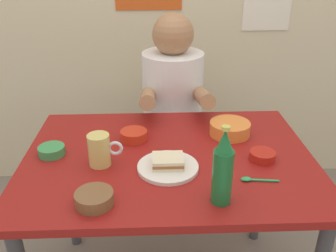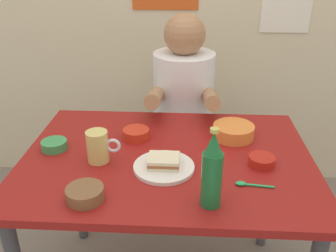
% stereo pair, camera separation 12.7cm
% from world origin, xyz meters
% --- Properties ---
extents(dining_table, '(1.10, 0.80, 0.74)m').
position_xyz_m(dining_table, '(0.00, 0.00, 0.65)').
color(dining_table, maroon).
rests_on(dining_table, ground).
extents(stool, '(0.34, 0.34, 0.45)m').
position_xyz_m(stool, '(0.05, 0.63, 0.35)').
color(stool, '#4C4C51').
rests_on(stool, ground).
extents(person_seated, '(0.33, 0.56, 0.72)m').
position_xyz_m(person_seated, '(0.05, 0.62, 0.77)').
color(person_seated, white).
rests_on(person_seated, stool).
extents(plate_orange, '(0.22, 0.22, 0.01)m').
position_xyz_m(plate_orange, '(-0.01, -0.10, 0.75)').
color(plate_orange, silver).
rests_on(plate_orange, dining_table).
extents(sandwich, '(0.11, 0.09, 0.04)m').
position_xyz_m(sandwich, '(-0.01, -0.10, 0.77)').
color(sandwich, beige).
rests_on(sandwich, plate_orange).
extents(beer_mug, '(0.13, 0.08, 0.12)m').
position_xyz_m(beer_mug, '(-0.25, -0.05, 0.80)').
color(beer_mug, '#D1BC66').
rests_on(beer_mug, dining_table).
extents(beer_bottle, '(0.06, 0.06, 0.26)m').
position_xyz_m(beer_bottle, '(0.15, -0.29, 0.86)').
color(beer_bottle, '#19602D').
rests_on(beer_bottle, dining_table).
extents(sauce_bowl_chili, '(0.11, 0.11, 0.04)m').
position_xyz_m(sauce_bowl_chili, '(-0.14, 0.13, 0.76)').
color(sauce_bowl_chili, red).
rests_on(sauce_bowl_chili, dining_table).
extents(dip_bowl_green, '(0.10, 0.10, 0.03)m').
position_xyz_m(dip_bowl_green, '(-0.45, 0.02, 0.76)').
color(dip_bowl_green, '#388C4C').
rests_on(dip_bowl_green, dining_table).
extents(soup_bowl_orange, '(0.17, 0.17, 0.05)m').
position_xyz_m(soup_bowl_orange, '(0.27, 0.16, 0.77)').
color(soup_bowl_orange, orange).
rests_on(soup_bowl_orange, dining_table).
extents(sambal_bowl_red, '(0.10, 0.10, 0.03)m').
position_xyz_m(sambal_bowl_red, '(0.35, -0.05, 0.76)').
color(sambal_bowl_red, '#B21E14').
rests_on(sambal_bowl_red, dining_table).
extents(condiment_bowl_brown, '(0.12, 0.12, 0.04)m').
position_xyz_m(condiment_bowl_brown, '(-0.24, -0.29, 0.76)').
color(condiment_bowl_brown, brown).
rests_on(condiment_bowl_brown, dining_table).
extents(spoon, '(0.13, 0.03, 0.01)m').
position_xyz_m(spoon, '(0.28, -0.18, 0.75)').
color(spoon, '#26A559').
rests_on(spoon, dining_table).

